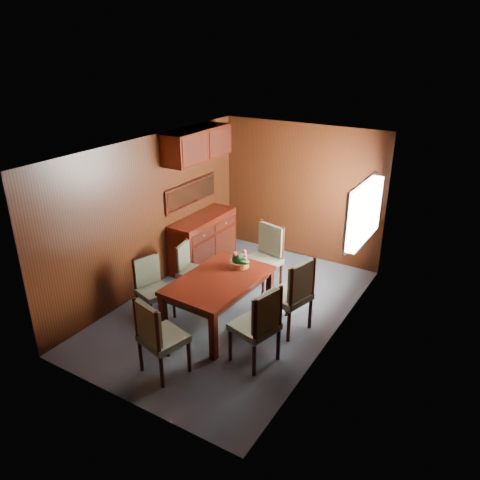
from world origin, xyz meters
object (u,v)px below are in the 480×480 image
Objects in this scene: dining_table at (219,285)px; flower_centerpiece at (239,257)px; sideboard at (203,241)px; chair_right_near at (259,323)px; chair_head at (157,334)px; chair_left_near at (152,285)px.

flower_centerpiece is at bearing 85.70° from dining_table.
chair_right_near is at bearing -41.25° from sideboard.
sideboard reaches higher than dining_table.
chair_right_near is 1.20m from chair_head.
flower_centerpiece reaches higher than dining_table.
chair_head reaches higher than flower_centerpiece.
chair_right_near is at bearing 55.27° from chair_head.
dining_table is 0.51m from flower_centerpiece.
chair_right_near reaches higher than dining_table.
chair_right_near reaches higher than sideboard.
chair_left_near is at bearing -141.19° from flower_centerpiece.
chair_left_near is 0.87× the size of chair_right_near.
flower_centerpiece is at bearing 56.67° from chair_right_near.
chair_right_near is (1.82, -0.15, 0.08)m from chair_left_near.
sideboard is 1.79m from chair_left_near.
dining_table is at bearing 126.36° from chair_left_near.
chair_left_near reaches higher than dining_table.
flower_centerpiece is (0.97, 0.78, 0.35)m from chair_left_near.
sideboard is at bearing 134.09° from dining_table.
flower_centerpiece is (1.32, -0.97, 0.40)m from sideboard.
chair_right_near is (2.17, -1.90, 0.13)m from sideboard.
chair_right_near is 3.47× the size of flower_centerpiece.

